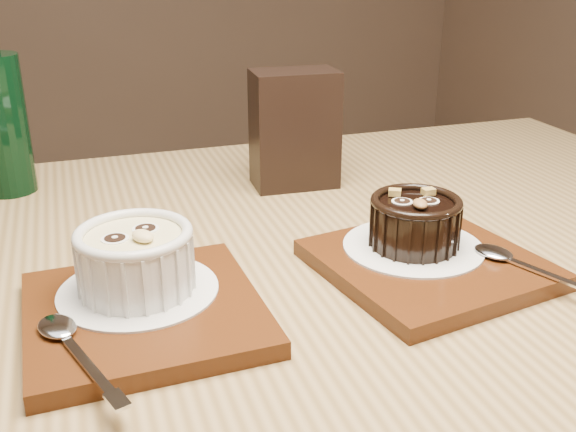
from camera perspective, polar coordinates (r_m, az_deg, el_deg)
name	(u,v)px	position (r m, az deg, el deg)	size (l,w,h in m)	color
table	(254,356)	(0.66, -2.86, -11.74)	(1.22, 0.83, 0.75)	brown
tray_left	(145,313)	(0.55, -12.04, -8.03)	(0.18, 0.18, 0.01)	#4B230C
doily_left	(139,290)	(0.57, -12.54, -6.13)	(0.13, 0.13, 0.00)	silver
ramekin_white	(135,257)	(0.55, -12.80, -3.40)	(0.09, 0.09, 0.06)	silver
spoon_left	(75,348)	(0.50, -17.60, -10.59)	(0.03, 0.13, 0.01)	silver
tray_right	(428,264)	(0.63, 11.76, -4.03)	(0.18, 0.18, 0.01)	#4B230C
doily_right	(413,246)	(0.64, 10.54, -2.54)	(0.13, 0.13, 0.00)	silver
ramekin_dark	(415,220)	(0.63, 10.71, -0.32)	(0.08, 0.08, 0.05)	black
spoon_right	(528,265)	(0.62, 19.67, -3.94)	(0.03, 0.13, 0.01)	silver
condiment_stand	(295,129)	(0.81, 0.56, 7.35)	(0.10, 0.06, 0.14)	black
green_bottle	(0,119)	(0.85, -23.21, 7.56)	(0.06, 0.06, 0.23)	black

